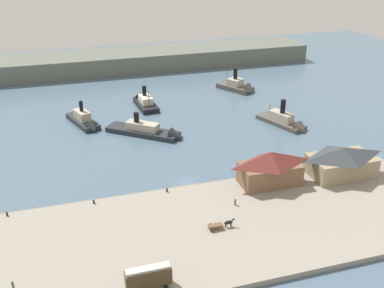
{
  "coord_description": "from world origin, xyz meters",
  "views": [
    {
      "loc": [
        -26.99,
        -95.71,
        57.78
      ],
      "look_at": [
        6.73,
        17.34,
        2.0
      ],
      "focal_mm": 41.71,
      "sensor_mm": 36.0,
      "label": 1
    }
  ],
  "objects_px": {
    "ferry_moored_west": "(153,132)",
    "ferry_near_quay": "(239,87)",
    "ferry_departing_north": "(286,122)",
    "ferry_outer_harbor": "(85,122)",
    "street_tram": "(148,276)",
    "horse_cart": "(220,225)",
    "mooring_post_east": "(94,202)",
    "pedestrian_near_cart": "(235,202)",
    "ferry_shed_east_terminal": "(270,167)",
    "mooring_post_west": "(167,190)",
    "ferry_mid_harbor": "(144,102)",
    "pedestrian_near_west_shed": "(13,285)",
    "mooring_post_center_west": "(7,214)",
    "ferry_shed_west_terminal": "(342,161)"
  },
  "relations": [
    {
      "from": "ferry_moored_west",
      "to": "ferry_near_quay",
      "type": "distance_m",
      "value": 54.44
    },
    {
      "from": "ferry_departing_north",
      "to": "ferry_outer_harbor",
      "type": "bearing_deg",
      "value": 162.93
    },
    {
      "from": "ferry_departing_north",
      "to": "ferry_near_quay",
      "type": "height_order",
      "value": "ferry_near_quay"
    },
    {
      "from": "street_tram",
      "to": "horse_cart",
      "type": "bearing_deg",
      "value": 35.63
    },
    {
      "from": "mooring_post_east",
      "to": "pedestrian_near_cart",
      "type": "bearing_deg",
      "value": -17.81
    },
    {
      "from": "ferry_departing_north",
      "to": "ferry_moored_west",
      "type": "bearing_deg",
      "value": 173.14
    },
    {
      "from": "ferry_shed_east_terminal",
      "to": "mooring_post_east",
      "type": "bearing_deg",
      "value": 175.95
    },
    {
      "from": "ferry_shed_east_terminal",
      "to": "ferry_outer_harbor",
      "type": "relative_size",
      "value": 0.79
    },
    {
      "from": "mooring_post_west",
      "to": "ferry_mid_harbor",
      "type": "xyz_separation_m",
      "value": [
        6.98,
        64.02,
        -0.2
      ]
    },
    {
      "from": "pedestrian_near_west_shed",
      "to": "mooring_post_west",
      "type": "height_order",
      "value": "pedestrian_near_west_shed"
    },
    {
      "from": "ferry_moored_west",
      "to": "ferry_mid_harbor",
      "type": "bearing_deg",
      "value": 84.18
    },
    {
      "from": "mooring_post_center_west",
      "to": "ferry_departing_north",
      "type": "height_order",
      "value": "ferry_departing_north"
    },
    {
      "from": "street_tram",
      "to": "horse_cart",
      "type": "distance_m",
      "value": 22.29
    },
    {
      "from": "ferry_shed_west_terminal",
      "to": "mooring_post_west",
      "type": "bearing_deg",
      "value": 174.48
    },
    {
      "from": "ferry_shed_east_terminal",
      "to": "street_tram",
      "type": "xyz_separation_m",
      "value": [
        -36.23,
        -27.37,
        -1.81
      ]
    },
    {
      "from": "street_tram",
      "to": "ferry_departing_north",
      "type": "bearing_deg",
      "value": 46.26
    },
    {
      "from": "ferry_moored_west",
      "to": "ferry_shed_east_terminal",
      "type": "bearing_deg",
      "value": -61.54
    },
    {
      "from": "horse_cart",
      "to": "mooring_post_east",
      "type": "bearing_deg",
      "value": 144.86
    },
    {
      "from": "ferry_shed_west_terminal",
      "to": "mooring_post_west",
      "type": "xyz_separation_m",
      "value": [
        -45.11,
        4.36,
        -3.43
      ]
    },
    {
      "from": "horse_cart",
      "to": "ferry_outer_harbor",
      "type": "distance_m",
      "value": 71.86
    },
    {
      "from": "mooring_post_west",
      "to": "ferry_near_quay",
      "type": "bearing_deg",
      "value": 56.03
    },
    {
      "from": "pedestrian_near_west_shed",
      "to": "mooring_post_west",
      "type": "relative_size",
      "value": 1.8
    },
    {
      "from": "street_tram",
      "to": "pedestrian_near_cart",
      "type": "bearing_deg",
      "value": 39.92
    },
    {
      "from": "pedestrian_near_west_shed",
      "to": "ferry_departing_north",
      "type": "distance_m",
      "value": 98.39
    },
    {
      "from": "street_tram",
      "to": "ferry_departing_north",
      "type": "height_order",
      "value": "ferry_departing_north"
    },
    {
      "from": "pedestrian_near_cart",
      "to": "pedestrian_near_west_shed",
      "type": "bearing_deg",
      "value": -163.94
    },
    {
      "from": "mooring_post_east",
      "to": "ferry_shed_west_terminal",
      "type": "bearing_deg",
      "value": -3.84
    },
    {
      "from": "ferry_outer_harbor",
      "to": "ferry_near_quay",
      "type": "bearing_deg",
      "value": 17.12
    },
    {
      "from": "ferry_departing_north",
      "to": "horse_cart",
      "type": "bearing_deg",
      "value": -130.03
    },
    {
      "from": "ferry_departing_north",
      "to": "mooring_post_center_west",
      "type": "bearing_deg",
      "value": -160.06
    },
    {
      "from": "mooring_post_west",
      "to": "ferry_mid_harbor",
      "type": "bearing_deg",
      "value": 83.78
    },
    {
      "from": "ferry_near_quay",
      "to": "ferry_shed_east_terminal",
      "type": "bearing_deg",
      "value": -106.42
    },
    {
      "from": "ferry_departing_north",
      "to": "ferry_outer_harbor",
      "type": "xyz_separation_m",
      "value": [
        -63.71,
        19.57,
        0.04
      ]
    },
    {
      "from": "pedestrian_near_cart",
      "to": "mooring_post_center_west",
      "type": "bearing_deg",
      "value": 168.23
    },
    {
      "from": "mooring_post_west",
      "to": "ferry_shed_west_terminal",
      "type": "bearing_deg",
      "value": -5.52
    },
    {
      "from": "ferry_moored_west",
      "to": "ferry_near_quay",
      "type": "bearing_deg",
      "value": 38.06
    },
    {
      "from": "ferry_moored_west",
      "to": "ferry_outer_harbor",
      "type": "bearing_deg",
      "value": 144.12
    },
    {
      "from": "mooring_post_west",
      "to": "ferry_departing_north",
      "type": "height_order",
      "value": "ferry_departing_north"
    },
    {
      "from": "pedestrian_near_west_shed",
      "to": "ferry_shed_west_terminal",
      "type": "bearing_deg",
      "value": 13.85
    },
    {
      "from": "ferry_shed_west_terminal",
      "to": "ferry_moored_west",
      "type": "height_order",
      "value": "ferry_shed_west_terminal"
    },
    {
      "from": "ferry_moored_west",
      "to": "ferry_near_quay",
      "type": "xyz_separation_m",
      "value": [
        42.86,
        33.56,
        0.35
      ]
    },
    {
      "from": "ferry_shed_east_terminal",
      "to": "ferry_mid_harbor",
      "type": "xyz_separation_m",
      "value": [
        -18.52,
        67.23,
        -4.15
      ]
    },
    {
      "from": "mooring_post_west",
      "to": "ferry_outer_harbor",
      "type": "distance_m",
      "value": 52.83
    },
    {
      "from": "ferry_moored_west",
      "to": "ferry_departing_north",
      "type": "bearing_deg",
      "value": -6.86
    },
    {
      "from": "ferry_shed_east_terminal",
      "to": "horse_cart",
      "type": "bearing_deg",
      "value": -141.55
    },
    {
      "from": "mooring_post_west",
      "to": "mooring_post_east",
      "type": "relative_size",
      "value": 1.0
    },
    {
      "from": "mooring_post_east",
      "to": "ferry_moored_west",
      "type": "xyz_separation_m",
      "value": [
        21.61,
        36.36,
        -0.43
      ]
    },
    {
      "from": "ferry_shed_west_terminal",
      "to": "ferry_outer_harbor",
      "type": "relative_size",
      "value": 0.87
    },
    {
      "from": "ferry_near_quay",
      "to": "ferry_outer_harbor",
      "type": "bearing_deg",
      "value": -162.88
    },
    {
      "from": "ferry_near_quay",
      "to": "ferry_outer_harbor",
      "type": "height_order",
      "value": "ferry_near_quay"
    }
  ]
}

